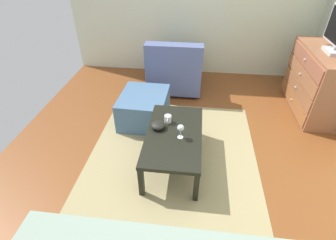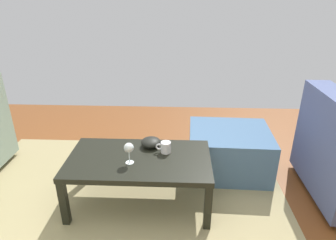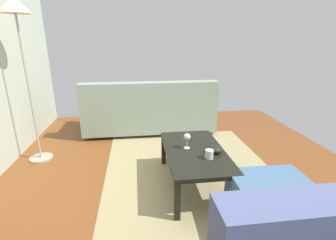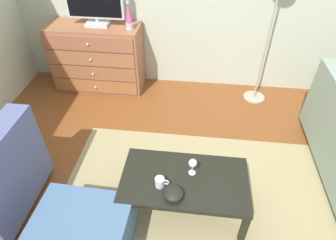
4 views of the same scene
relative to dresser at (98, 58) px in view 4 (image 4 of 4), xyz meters
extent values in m
cube|color=brown|center=(1.26, -1.65, -0.46)|extent=(5.26, 4.41, 0.05)
cube|color=tan|center=(1.46, -1.85, -0.44)|extent=(2.60, 1.90, 0.01)
cube|color=#975E3F|center=(0.00, 0.01, 0.00)|extent=(1.18, 0.45, 0.88)
cube|color=#9E6236|center=(0.00, -0.23, -0.31)|extent=(1.12, 0.02, 0.18)
sphere|color=silver|center=(0.00, -0.24, -0.31)|extent=(0.03, 0.03, 0.03)
cube|color=#955D3B|center=(0.00, -0.23, -0.10)|extent=(1.12, 0.02, 0.18)
sphere|color=silver|center=(0.00, -0.24, -0.10)|extent=(0.03, 0.03, 0.03)
cube|color=#9C613E|center=(0.00, -0.23, 0.10)|extent=(1.12, 0.02, 0.18)
sphere|color=silver|center=(0.00, -0.24, 0.10)|extent=(0.03, 0.03, 0.03)
cube|color=#9B5A40|center=(0.00, -0.23, 0.31)|extent=(1.12, 0.02, 0.18)
sphere|color=silver|center=(0.00, -0.24, 0.31)|extent=(0.03, 0.03, 0.03)
cube|color=silver|center=(0.07, 0.03, 0.46)|extent=(0.28, 0.18, 0.04)
cylinder|color=silver|center=(0.07, 0.03, 0.50)|extent=(0.04, 0.04, 0.05)
cube|color=silver|center=(0.07, 0.03, 0.74)|extent=(0.70, 0.05, 0.43)
cube|color=black|center=(0.07, 0.00, 0.74)|extent=(0.65, 0.01, 0.38)
cylinder|color=#B7B7BC|center=(0.49, -0.04, 0.48)|extent=(0.09, 0.09, 0.08)
cone|color=#D84C99|center=(0.49, -0.04, 0.63)|extent=(0.08, 0.08, 0.22)
cylinder|color=#B7B7BC|center=(0.49, -0.04, 0.75)|extent=(0.04, 0.04, 0.03)
cube|color=black|center=(0.81, -1.58, -0.26)|extent=(0.05, 0.05, 0.35)
cube|color=black|center=(1.80, -1.58, -0.26)|extent=(0.05, 0.05, 0.35)
cube|color=black|center=(0.81, -2.09, -0.26)|extent=(0.05, 0.05, 0.35)
cube|color=black|center=(1.80, -2.09, -0.26)|extent=(0.05, 0.05, 0.35)
cube|color=black|center=(1.30, -1.84, -0.07)|extent=(1.04, 0.58, 0.04)
cylinder|color=silver|center=(1.36, -1.76, -0.04)|extent=(0.06, 0.06, 0.00)
cylinder|color=silver|center=(1.36, -1.76, 0.00)|extent=(0.01, 0.01, 0.09)
sphere|color=silver|center=(1.36, -1.76, 0.08)|extent=(0.07, 0.07, 0.07)
cylinder|color=silver|center=(1.11, -1.92, 0.00)|extent=(0.08, 0.08, 0.08)
torus|color=silver|center=(1.16, -1.92, 0.00)|extent=(0.05, 0.01, 0.05)
ellipsoid|color=black|center=(1.23, -2.01, -0.01)|extent=(0.15, 0.15, 0.07)
cylinder|color=#332319|center=(2.69, -0.54, -0.41)|extent=(0.05, 0.05, 0.05)
cylinder|color=#332319|center=(-0.10, -1.65, -0.41)|extent=(0.05, 0.05, 0.05)
cylinder|color=#332319|center=(-0.10, -2.32, -0.41)|extent=(0.05, 0.05, 0.05)
cube|color=#45668B|center=(0.57, -2.31, -0.24)|extent=(0.72, 0.62, 0.39)
cylinder|color=#A59E8C|center=(2.13, -0.05, -0.43)|extent=(0.28, 0.28, 0.02)
cylinder|color=#A59E8C|center=(2.13, -0.05, 0.42)|extent=(0.02, 0.02, 1.68)
camera|label=1|loc=(3.35, -1.65, 1.62)|focal=27.09mm
camera|label=2|loc=(1.01, 0.00, 1.08)|focal=31.44mm
camera|label=3|loc=(-0.88, -1.28, 1.01)|focal=26.42mm
camera|label=4|loc=(1.34, -3.31, 1.83)|focal=30.51mm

